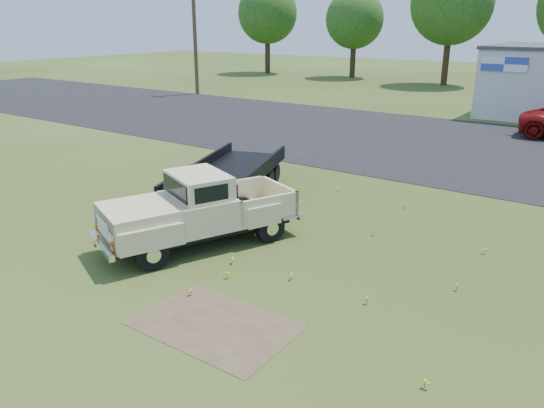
% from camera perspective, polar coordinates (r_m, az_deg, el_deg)
% --- Properties ---
extents(ground, '(140.00, 140.00, 0.00)m').
position_cam_1_polar(ground, '(13.28, -2.55, -5.25)').
color(ground, '#314215').
rests_on(ground, ground).
extents(asphalt_lot, '(90.00, 14.00, 0.02)m').
position_cam_1_polar(asphalt_lot, '(26.23, 17.95, 6.09)').
color(asphalt_lot, black).
rests_on(asphalt_lot, ground).
extents(dirt_patch_a, '(3.00, 2.00, 0.01)m').
position_cam_1_polar(dirt_patch_a, '(10.39, -6.16, -12.77)').
color(dirt_patch_a, brown).
rests_on(dirt_patch_a, ground).
extents(dirt_patch_b, '(2.20, 1.60, 0.01)m').
position_cam_1_polar(dirt_patch_b, '(17.00, -0.72, 0.31)').
color(dirt_patch_b, brown).
rests_on(dirt_patch_b, ground).
extents(utility_pole_west, '(1.60, 0.30, 9.00)m').
position_cam_1_polar(utility_pole_west, '(43.16, -8.30, 17.70)').
color(utility_pole_west, '#4F3C24').
rests_on(utility_pole_west, ground).
extents(treeline_a, '(6.40, 6.40, 9.52)m').
position_cam_1_polar(treeline_a, '(60.92, -0.49, 19.82)').
color(treeline_a, '#382619').
rests_on(treeline_a, ground).
extents(treeline_b, '(5.76, 5.76, 8.57)m').
position_cam_1_polar(treeline_b, '(56.59, 8.89, 19.02)').
color(treeline_b, '#382619').
rests_on(treeline_b, ground).
extents(treeline_c, '(7.04, 7.04, 10.47)m').
position_cam_1_polar(treeline_c, '(51.44, 18.77, 19.73)').
color(treeline_c, '#382619').
rests_on(treeline_c, ground).
extents(vintage_pickup_truck, '(3.93, 5.59, 1.89)m').
position_cam_1_polar(vintage_pickup_truck, '(13.58, -7.76, -0.54)').
color(vintage_pickup_truck, beige).
rests_on(vintage_pickup_truck, ground).
extents(flatbed_trailer, '(4.18, 6.88, 1.78)m').
position_cam_1_polar(flatbed_trailer, '(17.22, -4.68, 3.60)').
color(flatbed_trailer, black).
rests_on(flatbed_trailer, ground).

